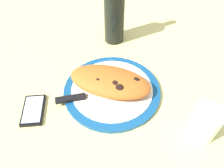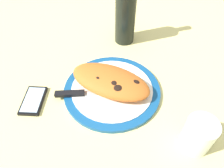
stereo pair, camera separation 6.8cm
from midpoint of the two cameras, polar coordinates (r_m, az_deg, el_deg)
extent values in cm
cube|color=#E5D684|center=(72.07, -2.71, -2.83)|extent=(150.00, 150.00, 3.00)
cylinder|color=navy|center=(70.44, -2.77, -1.74)|extent=(31.80, 31.80, 1.24)
cylinder|color=white|center=(69.86, -2.79, -1.34)|extent=(26.75, 26.75, 0.30)
ellipsoid|color=#C16023|center=(68.29, -3.44, 0.60)|extent=(29.15, 19.76, 5.19)
ellipsoid|color=black|center=(66.53, 3.44, 1.09)|extent=(2.93, 2.38, 0.92)
ellipsoid|color=black|center=(66.27, -6.58, 0.99)|extent=(2.65, 2.26, 0.79)
ellipsoid|color=black|center=(65.01, -2.18, 0.23)|extent=(3.54, 3.55, 0.92)
ellipsoid|color=black|center=(64.14, -0.98, -0.88)|extent=(3.16, 3.13, 1.03)
cube|color=silver|center=(73.25, -0.80, 2.12)|extent=(12.13, 3.33, 0.40)
cube|color=silver|center=(75.08, -6.82, 3.13)|extent=(4.36, 2.96, 0.40)
cube|color=silver|center=(68.09, -4.71, -2.78)|extent=(12.45, 4.46, 0.40)
cube|color=black|center=(68.13, -13.85, -3.95)|extent=(9.63, 4.15, 1.20)
cube|color=black|center=(71.11, -22.97, -6.62)|extent=(7.66, 11.86, 1.00)
cube|color=silver|center=(70.67, -23.10, -6.34)|extent=(6.55, 10.41, 0.16)
cylinder|color=silver|center=(61.59, 20.61, -9.98)|extent=(7.98, 7.98, 9.97)
cylinder|color=silver|center=(63.19, 20.13, -10.95)|extent=(7.34, 7.34, 5.60)
cylinder|color=black|center=(85.97, -1.91, 17.68)|extent=(7.91, 7.91, 21.89)
camera|label=1|loc=(0.03, -92.87, -3.18)|focal=34.10mm
camera|label=2|loc=(0.03, 87.13, 3.18)|focal=34.10mm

